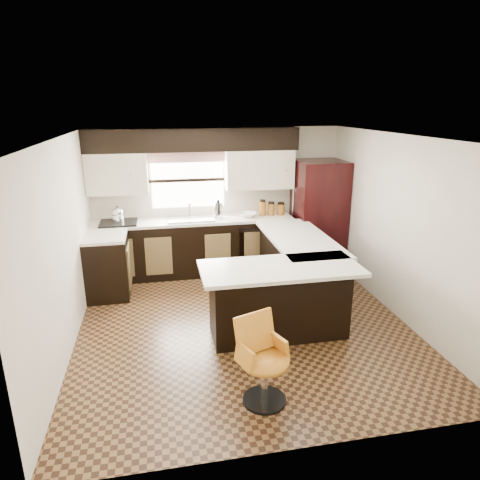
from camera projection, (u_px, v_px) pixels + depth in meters
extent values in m
plane|color=#49301A|center=(243.00, 323.00, 5.64)|extent=(4.40, 4.40, 0.00)
plane|color=silver|center=(244.00, 137.00, 4.91)|extent=(4.40, 4.40, 0.00)
plane|color=beige|center=(218.00, 199.00, 7.33)|extent=(4.40, 0.00, 4.40)
plane|color=beige|center=(302.00, 322.00, 3.22)|extent=(4.40, 0.00, 4.40)
plane|color=beige|center=(64.00, 247.00, 4.89)|extent=(0.00, 4.40, 4.40)
plane|color=beige|center=(398.00, 228.00, 5.66)|extent=(0.00, 4.40, 4.40)
cube|color=black|center=(195.00, 248.00, 7.20)|extent=(3.30, 0.60, 0.90)
cube|color=black|center=(108.00, 267.00, 6.35)|extent=(0.60, 0.70, 0.90)
cube|color=silver|center=(194.00, 221.00, 7.06)|extent=(3.30, 0.60, 0.04)
cube|color=silver|center=(105.00, 237.00, 6.20)|extent=(0.60, 0.70, 0.04)
cube|color=black|center=(193.00, 140.00, 6.79)|extent=(3.40, 0.35, 0.36)
cube|color=beige|center=(117.00, 173.00, 6.72)|extent=(0.94, 0.35, 0.64)
cube|color=beige|center=(259.00, 169.00, 7.14)|extent=(1.14, 0.35, 0.64)
cube|color=white|center=(188.00, 180.00, 7.12)|extent=(1.20, 0.02, 0.90)
cube|color=#D19B93|center=(187.00, 157.00, 6.96)|extent=(1.30, 0.06, 0.18)
cube|color=#B2B2B7|center=(191.00, 219.00, 7.02)|extent=(0.75, 0.45, 0.03)
cube|color=black|center=(256.00, 250.00, 7.12)|extent=(0.58, 0.03, 0.78)
cube|color=black|center=(118.00, 223.00, 6.81)|extent=(0.58, 0.50, 0.02)
cube|color=black|center=(295.00, 269.00, 6.26)|extent=(0.60, 1.95, 0.90)
cube|color=black|center=(279.00, 301.00, 5.25)|extent=(1.65, 0.60, 0.90)
cube|color=silver|center=(300.00, 239.00, 6.12)|extent=(0.84, 1.95, 0.04)
cube|color=silver|center=(280.00, 268.00, 5.02)|extent=(1.89, 0.84, 0.04)
cube|color=black|center=(318.00, 215.00, 7.34)|extent=(0.80, 0.77, 1.87)
cylinder|color=silver|center=(218.00, 210.00, 7.08)|extent=(0.14, 0.14, 0.27)
imported|color=white|center=(248.00, 215.00, 7.21)|extent=(0.37, 0.37, 0.07)
cylinder|color=brown|center=(262.00, 209.00, 7.25)|extent=(0.12, 0.12, 0.24)
cylinder|color=brown|center=(271.00, 209.00, 7.28)|extent=(0.12, 0.12, 0.20)
cylinder|color=brown|center=(281.00, 209.00, 7.31)|extent=(0.14, 0.14, 0.18)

